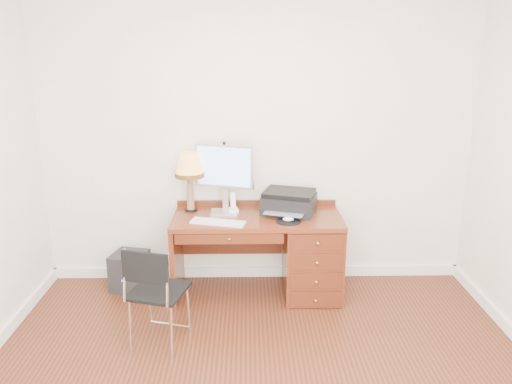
{
  "coord_description": "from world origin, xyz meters",
  "views": [
    {
      "loc": [
        -0.08,
        -2.8,
        2.21
      ],
      "look_at": [
        -0.01,
        1.2,
        1.03
      ],
      "focal_mm": 35.0,
      "sensor_mm": 36.0,
      "label": 1
    }
  ],
  "objects_px": {
    "chair": "(157,287)",
    "phone": "(233,207)",
    "equipment_box": "(130,271)",
    "desk": "(292,251)",
    "leg_lamp": "(189,168)",
    "printer": "(289,202)",
    "monitor": "(223,170)"
  },
  "relations": [
    {
      "from": "chair",
      "to": "phone",
      "type": "bearing_deg",
      "value": 76.33
    },
    {
      "from": "equipment_box",
      "to": "desk",
      "type": "bearing_deg",
      "value": 9.66
    },
    {
      "from": "leg_lamp",
      "to": "equipment_box",
      "type": "relative_size",
      "value": 1.55
    },
    {
      "from": "leg_lamp",
      "to": "equipment_box",
      "type": "xyz_separation_m",
      "value": [
        -0.59,
        -0.06,
        -0.97
      ]
    },
    {
      "from": "desk",
      "to": "printer",
      "type": "bearing_deg",
      "value": 108.24
    },
    {
      "from": "monitor",
      "to": "printer",
      "type": "distance_m",
      "value": 0.66
    },
    {
      "from": "phone",
      "to": "equipment_box",
      "type": "xyz_separation_m",
      "value": [
        -0.98,
        -0.01,
        -0.63
      ]
    },
    {
      "from": "desk",
      "to": "chair",
      "type": "distance_m",
      "value": 1.39
    },
    {
      "from": "monitor",
      "to": "phone",
      "type": "height_order",
      "value": "monitor"
    },
    {
      "from": "leg_lamp",
      "to": "phone",
      "type": "xyz_separation_m",
      "value": [
        0.39,
        -0.05,
        -0.35
      ]
    },
    {
      "from": "desk",
      "to": "monitor",
      "type": "relative_size",
      "value": 2.41
    },
    {
      "from": "monitor",
      "to": "leg_lamp",
      "type": "relative_size",
      "value": 1.14
    },
    {
      "from": "phone",
      "to": "equipment_box",
      "type": "height_order",
      "value": "phone"
    },
    {
      "from": "monitor",
      "to": "leg_lamp",
      "type": "height_order",
      "value": "monitor"
    },
    {
      "from": "desk",
      "to": "phone",
      "type": "bearing_deg",
      "value": 169.33
    },
    {
      "from": "leg_lamp",
      "to": "chair",
      "type": "height_order",
      "value": "leg_lamp"
    },
    {
      "from": "monitor",
      "to": "chair",
      "type": "height_order",
      "value": "monitor"
    },
    {
      "from": "monitor",
      "to": "chair",
      "type": "distance_m",
      "value": 1.27
    },
    {
      "from": "equipment_box",
      "to": "phone",
      "type": "bearing_deg",
      "value": 13.62
    },
    {
      "from": "monitor",
      "to": "leg_lamp",
      "type": "distance_m",
      "value": 0.31
    },
    {
      "from": "chair",
      "to": "equipment_box",
      "type": "relative_size",
      "value": 2.35
    },
    {
      "from": "chair",
      "to": "equipment_box",
      "type": "height_order",
      "value": "chair"
    },
    {
      "from": "chair",
      "to": "leg_lamp",
      "type": "bearing_deg",
      "value": 96.95
    },
    {
      "from": "desk",
      "to": "phone",
      "type": "xyz_separation_m",
      "value": [
        -0.54,
        0.1,
        0.39
      ]
    },
    {
      "from": "desk",
      "to": "chair",
      "type": "height_order",
      "value": "chair"
    },
    {
      "from": "chair",
      "to": "printer",
      "type": "bearing_deg",
      "value": 58.08
    },
    {
      "from": "desk",
      "to": "monitor",
      "type": "xyz_separation_m",
      "value": [
        -0.62,
        0.12,
        0.73
      ]
    },
    {
      "from": "printer",
      "to": "chair",
      "type": "height_order",
      "value": "printer"
    },
    {
      "from": "printer",
      "to": "chair",
      "type": "relative_size",
      "value": 0.66
    },
    {
      "from": "monitor",
      "to": "printer",
      "type": "relative_size",
      "value": 1.15
    },
    {
      "from": "phone",
      "to": "leg_lamp",
      "type": "bearing_deg",
      "value": 161.74
    },
    {
      "from": "printer",
      "to": "leg_lamp",
      "type": "height_order",
      "value": "leg_lamp"
    }
  ]
}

